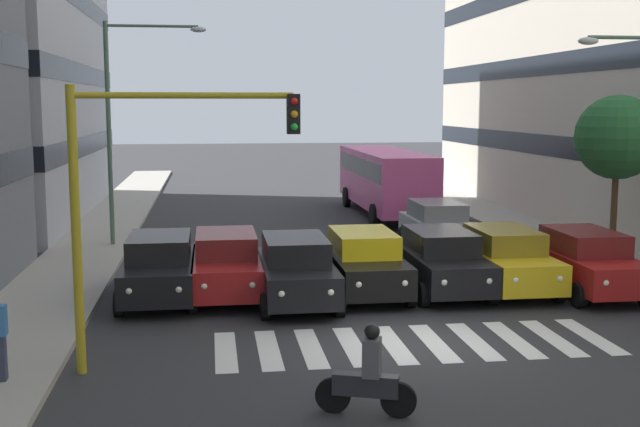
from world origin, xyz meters
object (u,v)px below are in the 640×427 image
traffic_light_gantry (142,181)px  car_4 (296,270)px  car_5 (226,264)px  street_lamp_right (125,109)px  car_2 (441,261)px  car_row2_0 (438,225)px  car_0 (586,261)px  motorcycle_with_rider (368,378)px  car_6 (160,268)px  car_1 (505,259)px  bus_behind_traffic (385,175)px  car_3 (364,262)px  street_tree_1 (618,138)px

traffic_light_gantry → car_4: bearing=-125.3°
car_5 → street_lamp_right: bearing=-67.0°
car_2 → car_row2_0: (-1.73, -6.24, 0.00)m
car_0 → car_5: same height
car_row2_0 → motorcycle_with_rider: 15.51m
car_2 → car_4: size_ratio=1.00×
car_6 → motorcycle_with_rider: size_ratio=2.71×
car_1 → bus_behind_traffic: bearing=-90.0°
car_row2_0 → traffic_light_gantry: 15.18m
car_3 → traffic_light_gantry: 8.23m
car_1 → car_2: (1.83, -0.01, 0.00)m
bus_behind_traffic → street_tree_1: bearing=109.6°
street_lamp_right → car_0: bearing=146.0°
car_row2_0 → bus_behind_traffic: size_ratio=0.42×
car_1 → street_tree_1: street_tree_1 is taller
car_4 → car_5: same height
bus_behind_traffic → street_lamp_right: street_lamp_right is taller
car_0 → car_4: same height
car_2 → motorcycle_with_rider: (3.70, 8.29, -0.24)m
street_tree_1 → car_5: bearing=10.4°
car_4 → street_tree_1: street_tree_1 is taller
car_1 → car_5: size_ratio=1.00×
car_0 → bus_behind_traffic: size_ratio=0.42×
motorcycle_with_rider → street_tree_1: (-10.09, -10.91, 3.46)m
car_4 → car_5: bearing=-29.5°
car_2 → car_5: same height
car_4 → car_5: size_ratio=1.00×
car_3 → street_lamp_right: (7.04, -8.15, 4.08)m
motorcycle_with_rider → car_5: bearing=-76.1°
car_0 → motorcycle_with_rider: size_ratio=2.71×
car_row2_0 → car_6: bearing=33.2°
car_2 → street_tree_1: size_ratio=0.84×
car_1 → car_6: size_ratio=1.00×
car_3 → car_5: size_ratio=1.00×
car_1 → street_tree_1: size_ratio=0.84×
bus_behind_traffic → traffic_light_gantry: traffic_light_gantry is taller
car_1 → car_5: same height
car_3 → car_4: same height
car_5 → car_row2_0: bearing=-142.2°
car_3 → street_tree_1: size_ratio=0.84×
car_2 → car_4: same height
motorcycle_with_rider → street_lamp_right: size_ratio=0.21×
traffic_light_gantry → street_lamp_right: 13.86m
bus_behind_traffic → car_4: bearing=69.8°
car_6 → street_tree_1: (-13.97, -2.49, 3.22)m
car_2 → car_6: 7.59m
car_4 → motorcycle_with_rider: bearing=92.7°
car_0 → bus_behind_traffic: 16.15m
car_5 → car_row2_0: size_ratio=1.00×
bus_behind_traffic → motorcycle_with_rider: bus_behind_traffic is taller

